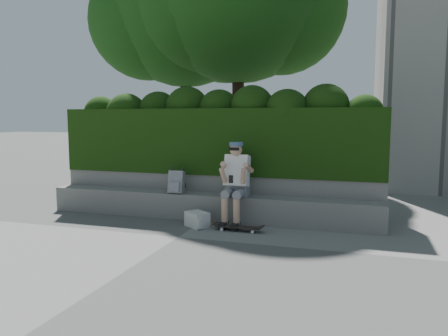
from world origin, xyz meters
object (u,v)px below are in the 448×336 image
(person, at_px, (236,180))
(backpack_ground, at_px, (197,219))
(skateboard, at_px, (238,227))
(backpack_plaid, at_px, (176,182))

(person, xyz_separation_m, backpack_ground, (-0.55, -0.39, -0.63))
(skateboard, xyz_separation_m, backpack_plaid, (-1.29, 0.53, 0.59))
(backpack_plaid, xyz_separation_m, backpack_ground, (0.57, -0.47, -0.53))
(person, xyz_separation_m, skateboard, (0.17, -0.45, -0.69))
(backpack_plaid, relative_size, backpack_ground, 1.05)
(person, xyz_separation_m, backpack_plaid, (-1.12, 0.08, -0.10))
(person, distance_m, skateboard, 0.84)
(person, bearing_deg, skateboard, -69.09)
(skateboard, xyz_separation_m, backpack_ground, (-0.72, 0.06, 0.06))
(skateboard, relative_size, backpack_plaid, 1.82)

